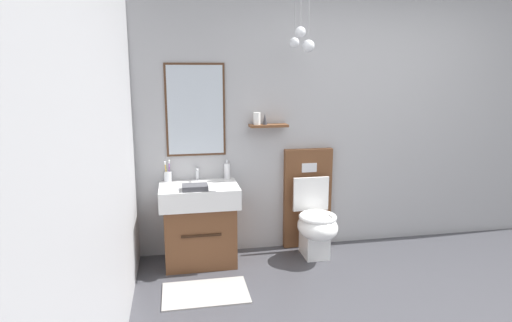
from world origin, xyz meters
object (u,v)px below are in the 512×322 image
object	(u,v)px
vanity_sink_left	(200,222)
toilet	(312,215)
soap_dispenser	(227,171)
toothbrush_cup	(168,176)
folded_hand_towel	(195,187)

from	to	relation	value
vanity_sink_left	toilet	size ratio (longest dim) A/B	0.74
vanity_sink_left	soap_dispenser	xyz separation A→B (m)	(0.28, 0.19, 0.43)
toilet	toothbrush_cup	distance (m)	1.43
vanity_sink_left	toilet	world-z (taller)	toilet
vanity_sink_left	toothbrush_cup	distance (m)	0.52
vanity_sink_left	toilet	xyz separation A→B (m)	(1.08, 0.02, -0.01)
toothbrush_cup	folded_hand_towel	xyz separation A→B (m)	(0.23, -0.34, -0.03)
toilet	toothbrush_cup	size ratio (longest dim) A/B	4.88
soap_dispenser	folded_hand_towel	size ratio (longest dim) A/B	0.83
toilet	folded_hand_towel	distance (m)	1.20
toothbrush_cup	soap_dispenser	size ratio (longest dim) A/B	1.12
toilet	vanity_sink_left	bearing A→B (deg)	-179.01
toilet	toothbrush_cup	xyz separation A→B (m)	(-1.35, 0.16, 0.42)
vanity_sink_left	folded_hand_towel	world-z (taller)	folded_hand_towel
toilet	soap_dispenser	world-z (taller)	toilet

